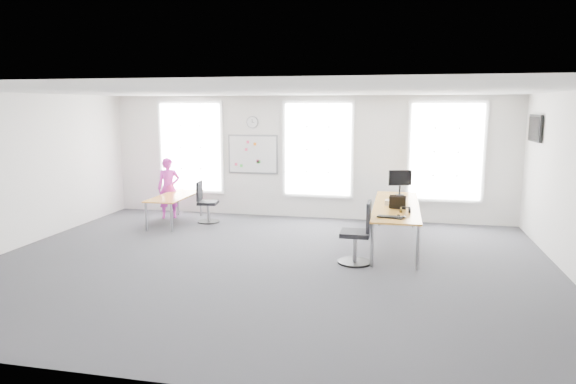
% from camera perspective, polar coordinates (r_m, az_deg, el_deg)
% --- Properties ---
extents(floor, '(10.00, 10.00, 0.00)m').
position_cam_1_polar(floor, '(9.10, -2.58, -8.04)').
color(floor, '#26262B').
rests_on(floor, ground).
extents(ceiling, '(10.00, 10.00, 0.00)m').
position_cam_1_polar(ceiling, '(8.68, -2.73, 11.19)').
color(ceiling, white).
rests_on(ceiling, ground).
extents(wall_back, '(10.00, 0.00, 10.00)m').
position_cam_1_polar(wall_back, '(12.65, 2.01, 3.87)').
color(wall_back, white).
rests_on(wall_back, ground).
extents(wall_front, '(10.00, 0.00, 10.00)m').
position_cam_1_polar(wall_front, '(5.08, -14.35, -5.00)').
color(wall_front, white).
rests_on(wall_front, ground).
extents(wall_left, '(0.00, 10.00, 10.00)m').
position_cam_1_polar(wall_left, '(11.15, -28.36, 1.96)').
color(wall_left, white).
rests_on(wall_left, ground).
extents(window_left, '(1.60, 0.06, 2.20)m').
position_cam_1_polar(window_left, '(13.46, -10.73, 4.91)').
color(window_left, silver).
rests_on(window_left, wall_back).
extents(window_mid, '(1.60, 0.06, 2.20)m').
position_cam_1_polar(window_mid, '(12.55, 3.34, 4.73)').
color(window_mid, silver).
rests_on(window_mid, wall_back).
extents(window_right, '(1.60, 0.06, 2.20)m').
position_cam_1_polar(window_right, '(12.45, 17.15, 4.28)').
color(window_right, silver).
rests_on(window_right, wall_back).
extents(desk_right, '(0.88, 3.30, 0.80)m').
position_cam_1_polar(desk_right, '(10.43, 11.93, -1.71)').
color(desk_right, gold).
rests_on(desk_right, ground).
extents(desk_left, '(0.73, 1.83, 0.67)m').
position_cam_1_polar(desk_left, '(12.40, -12.49, -0.62)').
color(desk_left, gold).
rests_on(desk_left, ground).
extents(chair_right, '(0.60, 0.60, 1.12)m').
position_cam_1_polar(chair_right, '(9.11, 7.87, -4.91)').
color(chair_right, black).
rests_on(chair_right, ground).
extents(chair_left, '(0.52, 0.52, 0.98)m').
position_cam_1_polar(chair_left, '(12.38, -9.14, -1.38)').
color(chair_left, black).
rests_on(chair_left, ground).
extents(person, '(0.64, 0.55, 1.49)m').
position_cam_1_polar(person, '(13.00, -13.11, 0.43)').
color(person, '#C92EAF').
rests_on(person, ground).
extents(whiteboard, '(1.20, 0.03, 0.90)m').
position_cam_1_polar(whiteboard, '(12.92, -3.93, 4.20)').
color(whiteboard, white).
rests_on(whiteboard, wall_back).
extents(wall_clock, '(0.30, 0.04, 0.30)m').
position_cam_1_polar(wall_clock, '(12.87, -3.97, 7.74)').
color(wall_clock, gray).
rests_on(wall_clock, wall_back).
extents(tv, '(0.06, 0.90, 0.55)m').
position_cam_1_polar(tv, '(11.72, 25.80, 6.40)').
color(tv, black).
rests_on(tv, wall_right).
extents(keyboard, '(0.48, 0.28, 0.02)m').
position_cam_1_polar(keyboard, '(9.22, 11.29, -2.76)').
color(keyboard, black).
rests_on(keyboard, desk_right).
extents(mouse, '(0.09, 0.13, 0.04)m').
position_cam_1_polar(mouse, '(9.23, 12.76, -2.73)').
color(mouse, black).
rests_on(mouse, desk_right).
extents(lens_cap, '(0.07, 0.07, 0.01)m').
position_cam_1_polar(lens_cap, '(9.46, 12.19, -2.53)').
color(lens_cap, black).
rests_on(lens_cap, desk_right).
extents(headphones, '(0.20, 0.11, 0.12)m').
position_cam_1_polar(headphones, '(9.71, 12.85, -1.94)').
color(headphones, black).
rests_on(headphones, desk_right).
extents(laptop_sleeve, '(0.33, 0.23, 0.26)m').
position_cam_1_polar(laptop_sleeve, '(9.99, 12.07, -1.16)').
color(laptop_sleeve, black).
rests_on(laptop_sleeve, desk_right).
extents(paper_stack, '(0.32, 0.25, 0.10)m').
position_cam_1_polar(paper_stack, '(10.39, 11.56, -1.16)').
color(paper_stack, beige).
rests_on(paper_stack, desk_right).
extents(monitor, '(0.50, 0.21, 0.56)m').
position_cam_1_polar(monitor, '(11.48, 12.34, 1.27)').
color(monitor, black).
rests_on(monitor, desk_right).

